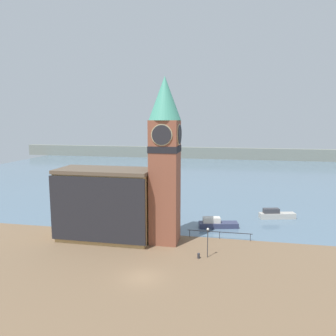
# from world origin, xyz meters

# --- Properties ---
(ground_plane) EXTENTS (160.00, 160.00, 0.00)m
(ground_plane) POSITION_xyz_m (0.00, 0.00, 0.00)
(ground_plane) COLOR brown
(water) EXTENTS (160.00, 120.00, 0.00)m
(water) POSITION_xyz_m (0.00, 73.91, -0.00)
(water) COLOR slate
(water) RESTS_ON ground_plane
(far_shoreline) EXTENTS (180.00, 3.00, 5.00)m
(far_shoreline) POSITION_xyz_m (0.00, 113.91, 2.50)
(far_shoreline) COLOR gray
(far_shoreline) RESTS_ON water
(pier_railing) EXTENTS (9.43, 0.08, 1.09)m
(pier_railing) POSITION_xyz_m (7.90, 13.66, 0.94)
(pier_railing) COLOR #232328
(pier_railing) RESTS_ON ground_plane
(clock_tower) EXTENTS (4.45, 4.45, 23.16)m
(clock_tower) POSITION_xyz_m (0.26, 11.11, 12.31)
(clock_tower) COLOR brown
(clock_tower) RESTS_ON ground_plane
(pier_building) EXTENTS (13.71, 6.38, 10.39)m
(pier_building) POSITION_xyz_m (-8.53, 10.54, 5.21)
(pier_building) COLOR tan
(pier_building) RESTS_ON ground_plane
(boat_near) EXTENTS (6.53, 3.19, 1.68)m
(boat_near) POSITION_xyz_m (7.23, 18.88, 0.62)
(boat_near) COLOR #333856
(boat_near) RESTS_ON water
(boat_far) EXTENTS (6.45, 3.00, 1.81)m
(boat_far) POSITION_xyz_m (17.29, 25.85, 0.68)
(boat_far) COLOR #B7B2A8
(boat_far) RESTS_ON water
(mooring_bollard_near) EXTENTS (0.35, 0.35, 0.73)m
(mooring_bollard_near) POSITION_xyz_m (5.60, 6.26, 0.39)
(mooring_bollard_near) COLOR #2D2D33
(mooring_bollard_near) RESTS_ON ground_plane
(lamp_post) EXTENTS (0.32, 0.32, 3.89)m
(lamp_post) POSITION_xyz_m (6.67, 6.78, 2.72)
(lamp_post) COLOR #2D2D33
(lamp_post) RESTS_ON ground_plane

